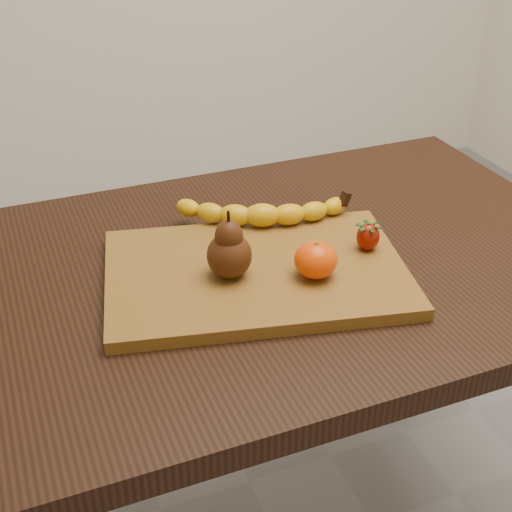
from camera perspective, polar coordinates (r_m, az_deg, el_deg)
name	(u,v)px	position (r m, az deg, el deg)	size (l,w,h in m)	color
table	(295,305)	(1.20, 3.12, -3.90)	(1.00, 0.70, 0.76)	black
cutting_board	(256,273)	(1.08, 0.00, -1.36)	(0.45, 0.30, 0.02)	brown
banana	(262,215)	(1.18, 0.51, 3.28)	(0.25, 0.07, 0.04)	#EFB70B
pear	(229,244)	(1.03, -2.17, 0.93)	(0.07, 0.07, 0.10)	#431F0A
mandarin	(316,260)	(1.05, 4.80, -0.31)	(0.06, 0.06, 0.05)	#FA4602
strawberry	(368,236)	(1.13, 8.95, 1.60)	(0.04, 0.04, 0.05)	#8F1303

